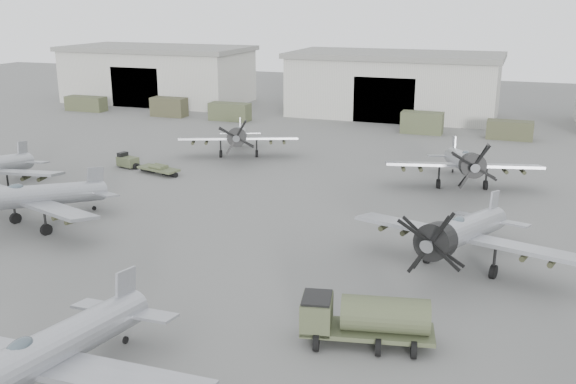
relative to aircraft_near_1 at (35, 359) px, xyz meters
name	(u,v)px	position (x,y,z in m)	size (l,w,h in m)	color
ground	(173,294)	(-0.66, 11.27, -2.52)	(220.00, 220.00, 0.00)	#5A5A58
hangar_left	(158,74)	(-38.66, 73.24, 1.85)	(29.00, 14.80, 8.70)	#AEADA2
hangar_center	(394,84)	(-0.66, 73.24, 1.85)	(29.00, 14.80, 8.70)	#AEADA2
support_truck_0	(86,104)	(-43.83, 61.27, -1.47)	(6.07, 2.20, 2.11)	#40452D
support_truck_1	(169,107)	(-29.90, 61.27, -1.21)	(4.96, 2.20, 2.64)	#3C3B27
support_truck_2	(230,112)	(-20.55, 61.27, -1.34)	(5.54, 2.20, 2.37)	#41472F
support_truck_4	(422,123)	(5.23, 61.27, -1.21)	(5.00, 2.20, 2.63)	#42492F
support_truck_5	(510,130)	(15.41, 61.27, -1.44)	(5.21, 2.20, 2.17)	#3D3F29
aircraft_near_1	(35,359)	(0.00, 0.00, 0.00)	(13.82, 12.44, 5.55)	#9A9CA2
aircraft_mid_1	(25,198)	(-15.57, 17.04, -0.16)	(12.97, 11.67, 5.19)	#919399
aircraft_mid_2	(461,232)	(13.77, 20.01, -0.07)	(13.56, 12.21, 5.40)	#9A9CA3
aircraft_far_0	(238,136)	(-10.61, 42.14, -0.28)	(12.16, 10.99, 4.93)	gray
aircraft_far_1	(464,162)	(12.26, 38.00, -0.12)	(13.27, 11.95, 5.28)	#A0A3A9
fuel_tanker	(366,317)	(10.48, 9.79, -1.15)	(6.50, 3.73, 2.40)	#41482F
tug_trailer	(139,164)	(-17.42, 34.12, -1.97)	(7.40, 3.19, 1.47)	#444B31
ground_crew	(18,165)	(-27.34, 29.13, -1.72)	(0.59, 0.38, 1.61)	#3B3B27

